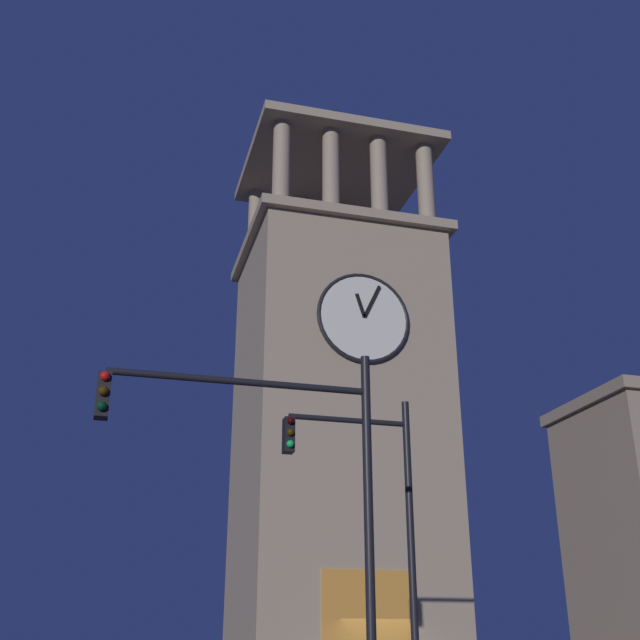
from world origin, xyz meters
name	(u,v)px	position (x,y,z in m)	size (l,w,h in m)	color
clocktower	(339,436)	(0.27, -3.91, 9.29)	(7.98, 7.29, 24.75)	gray
traffic_signal_near	(374,509)	(3.38, 9.17, 4.31)	(2.86, 0.41, 6.71)	black
traffic_signal_mid	(285,475)	(6.07, 12.48, 4.24)	(4.65, 0.41, 6.44)	black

